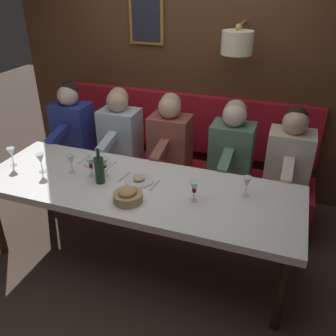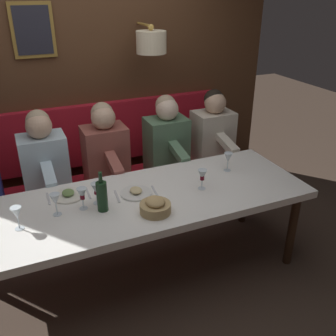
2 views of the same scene
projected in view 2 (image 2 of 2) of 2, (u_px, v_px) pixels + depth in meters
The scene contains 18 objects.
ground_plane at pixel (143, 274), 3.15m from camera, with size 12.00×12.00×0.00m, color #423328.
dining_table at pixel (141, 205), 2.85m from camera, with size 0.90×2.61×0.74m.
banquette_bench at pixel (112, 201), 3.78m from camera, with size 0.52×2.81×0.45m, color red.
back_wall_panel at pixel (89, 75), 3.75m from camera, with size 0.59×4.01×2.90m.
diner_nearest at pixel (213, 130), 3.92m from camera, with size 0.60×0.40×0.79m.
diner_near at pixel (167, 138), 3.73m from camera, with size 0.60×0.40×0.79m.
diner_middle at pixel (105, 147), 3.50m from camera, with size 0.60×0.40×0.79m.
diner_far at pixel (44, 157), 3.31m from camera, with size 0.60×0.40×0.79m.
place_setting_0 at pixel (136, 192), 2.87m from camera, with size 0.24×0.32×0.05m.
place_setting_1 at pixel (68, 195), 2.84m from camera, with size 0.24×0.31×0.05m.
wine_glass_0 at pixel (228, 158), 3.19m from camera, with size 0.07×0.07×0.16m.
wine_glass_2 at pixel (82, 194), 2.64m from camera, with size 0.07×0.07×0.16m.
wine_glass_3 at pixel (55, 200), 2.57m from camera, with size 0.07×0.07×0.16m.
wine_glass_4 at pixel (17, 214), 2.42m from camera, with size 0.07×0.07×0.16m.
wine_glass_5 at pixel (96, 189), 2.71m from camera, with size 0.07×0.07×0.16m.
wine_glass_6 at pixel (202, 176), 2.90m from camera, with size 0.07×0.07×0.16m.
wine_bottle at pixel (102, 196), 2.62m from camera, with size 0.08×0.08×0.30m.
bread_bowl at pixel (155, 206), 2.62m from camera, with size 0.22×0.22×0.12m.
Camera 2 is at (-2.32, 0.78, 2.18)m, focal length 40.27 mm.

